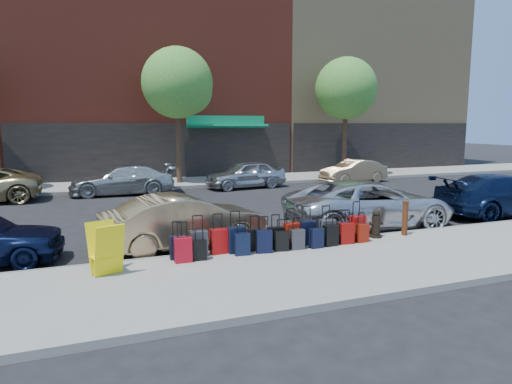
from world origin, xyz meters
name	(u,v)px	position (x,y,z in m)	size (l,w,h in m)	color
ground	(221,218)	(0.00, 0.00, 0.00)	(120.00, 120.00, 0.00)	black
sidewalk_near	(305,270)	(0.00, -6.50, 0.07)	(60.00, 4.00, 0.15)	gray
sidewalk_far	(169,183)	(0.00, 10.00, 0.07)	(60.00, 4.00, 0.15)	gray
curb_near	(270,248)	(0.00, -4.48, 0.07)	(60.00, 0.08, 0.15)	gray
curb_far	(176,188)	(0.00, 7.98, 0.07)	(60.00, 0.08, 0.15)	gray
building_center	(143,27)	(0.00, 17.99, 9.98)	(17.00, 12.85, 20.00)	maroon
building_right	(343,54)	(16.00, 17.99, 8.98)	(15.00, 12.12, 18.00)	#9C8460
tree_center	(180,85)	(0.64, 9.50, 5.41)	(3.80, 3.80, 7.27)	black
tree_right	(348,90)	(11.14, 9.50, 5.41)	(3.80, 3.80, 7.27)	black
suitcase_front_0	(178,247)	(-2.54, -4.83, 0.44)	(0.38, 0.22, 0.91)	black
suitcase_front_1	(199,243)	(-2.02, -4.79, 0.47)	(0.42, 0.24, 1.01)	#333237
suitcase_front_2	(219,241)	(-1.50, -4.75, 0.46)	(0.43, 0.26, 1.00)	#AD0B0C
suitcase_front_3	(236,240)	(-1.07, -4.81, 0.48)	(0.46, 0.28, 1.05)	black
suitcase_front_4	(255,239)	(-0.56, -4.80, 0.43)	(0.38, 0.22, 0.90)	black
suitcase_front_5	(276,238)	(0.02, -4.81, 0.43)	(0.37, 0.22, 0.89)	black
suitcase_front_6	(292,235)	(0.47, -4.80, 0.47)	(0.45, 0.29, 1.01)	#961709
suitcase_front_7	(307,233)	(0.92, -4.81, 0.48)	(0.45, 0.26, 1.05)	black
suitcase_front_8	(327,231)	(1.53, -4.80, 0.47)	(0.44, 0.26, 1.02)	#414146
suitcase_front_9	(342,231)	(1.99, -4.82, 0.43)	(0.39, 0.25, 0.88)	black
suitcase_front_10	(358,227)	(2.53, -4.75, 0.48)	(0.48, 0.32, 1.06)	#A70A0B
suitcase_back_0	(183,250)	(-2.48, -5.13, 0.45)	(0.41, 0.25, 0.95)	#A90A1B
suitcase_back_1	(200,250)	(-2.08, -5.11, 0.39)	(0.34, 0.23, 0.77)	black
suitcase_back_3	(242,244)	(-1.01, -5.07, 0.42)	(0.38, 0.24, 0.88)	black
suitcase_back_4	(264,241)	(-0.42, -5.07, 0.44)	(0.42, 0.29, 0.92)	black
suitcase_back_5	(281,241)	(0.05, -5.08, 0.40)	(0.37, 0.26, 0.81)	black
suitcase_back_6	(297,239)	(0.49, -5.10, 0.41)	(0.36, 0.22, 0.84)	#323337
suitcase_back_7	(316,238)	(1.01, -5.16, 0.41)	(0.36, 0.22, 0.83)	black
suitcase_back_8	(331,235)	(1.46, -5.11, 0.43)	(0.39, 0.25, 0.90)	black
suitcase_back_9	(346,233)	(1.96, -5.07, 0.44)	(0.41, 0.26, 0.92)	maroon
suitcase_back_10	(362,233)	(2.45, -5.09, 0.41)	(0.36, 0.22, 0.82)	maroon
fire_hydrant	(376,224)	(3.13, -4.76, 0.52)	(0.41, 0.36, 0.80)	black
bollard	(405,218)	(4.05, -4.87, 0.67)	(0.19, 0.19, 1.00)	#38190C
display_rack	(106,249)	(-4.18, -5.36, 0.70)	(0.79, 0.83, 1.10)	yellow
car_near_1	(185,221)	(-2.03, -3.38, 0.73)	(1.55, 4.43, 1.46)	tan
car_near_2	(369,204)	(4.09, -3.08, 0.77)	(2.55, 5.53, 1.54)	silver
car_near_3	(504,195)	(9.78, -3.28, 0.76)	(2.14, 5.25, 1.52)	#0C1838
car_far_1	(122,180)	(-2.74, 7.10, 0.71)	(1.98, 4.86, 1.41)	#B4B7BB
car_far_2	(246,174)	(3.48, 7.03, 0.72)	(1.70, 4.23, 1.44)	#B6B7BD
car_far_3	(353,171)	(10.01, 6.90, 0.66)	(1.39, 4.00, 1.32)	tan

